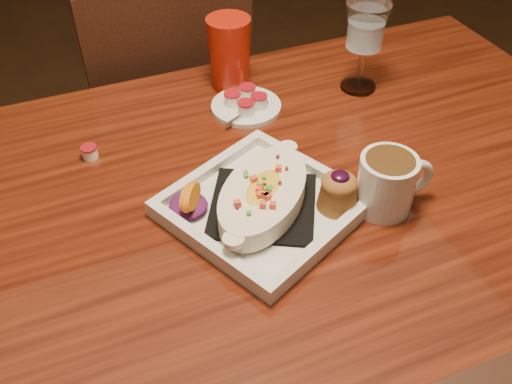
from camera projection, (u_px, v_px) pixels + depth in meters
name	position (u px, v px, depth m)	size (l,w,h in m)	color
table	(254.00, 230.00, 1.06)	(1.50, 0.90, 0.75)	maroon
chair_far	(168.00, 117.00, 1.59)	(0.42, 0.42, 0.93)	black
plate	(269.00, 199.00, 0.94)	(0.37, 0.37, 0.08)	silver
coffee_mug	(388.00, 181.00, 0.93)	(0.13, 0.10, 0.10)	silver
goblet	(365.00, 31.00, 1.16)	(0.09, 0.09, 0.19)	silver
saucer	(246.00, 105.00, 1.18)	(0.15, 0.15, 0.10)	silver
creamer_loose	(90.00, 152.00, 1.06)	(0.03, 0.03, 0.02)	white
red_tumbler	(229.00, 54.00, 1.20)	(0.09, 0.09, 0.16)	#A81B0C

